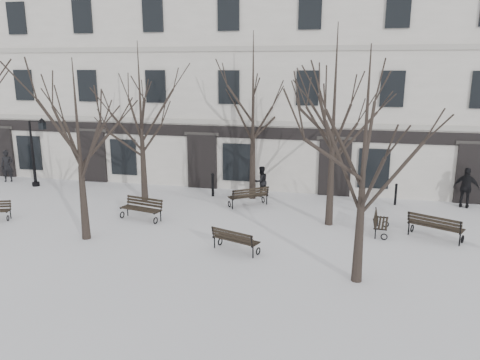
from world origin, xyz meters
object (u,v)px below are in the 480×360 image
(bench_1, at_px, (235,239))
(tree_2, at_px, (365,139))
(tree_1, at_px, (78,129))
(bench_3, at_px, (142,208))
(bench_2, at_px, (435,226))
(bench_4, at_px, (249,196))
(bench_5, at_px, (380,222))
(lamp_post, at_px, (36,147))

(bench_1, bearing_deg, tree_2, -177.67)
(tree_1, bearing_deg, bench_3, 66.89)
(bench_2, xyz_separation_m, bench_4, (-7.81, 2.67, -0.03))
(tree_1, height_order, bench_4, tree_1)
(bench_2, relative_size, bench_5, 1.23)
(bench_3, height_order, bench_4, bench_4)
(tree_1, xyz_separation_m, bench_1, (5.89, -0.04, -3.74))
(tree_1, relative_size, bench_1, 3.70)
(tree_2, height_order, bench_1, tree_2)
(bench_2, height_order, bench_4, bench_2)
(tree_1, bearing_deg, bench_4, 46.69)
(bench_1, height_order, bench_4, bench_4)
(bench_4, bearing_deg, bench_3, -1.59)
(bench_3, distance_m, bench_4, 5.03)
(bench_4, bearing_deg, tree_2, 87.87)
(bench_1, relative_size, lamp_post, 0.49)
(tree_1, height_order, bench_1, tree_1)
(tree_2, relative_size, bench_4, 3.75)
(bench_4, height_order, lamp_post, lamp_post)
(bench_3, relative_size, bench_5, 1.16)
(bench_2, height_order, bench_5, bench_2)
(tree_1, height_order, bench_2, tree_1)
(tree_1, distance_m, bench_3, 4.68)
(bench_3, bearing_deg, bench_1, -16.31)
(bench_2, bearing_deg, bench_1, 48.62)
(tree_1, bearing_deg, lamp_post, 135.35)
(tree_2, xyz_separation_m, lamp_post, (-16.86, 8.13, -2.24))
(bench_1, bearing_deg, tree_1, 20.40)
(tree_2, distance_m, bench_4, 9.36)
(bench_5, bearing_deg, tree_2, 174.78)
(bench_2, bearing_deg, tree_1, 38.88)
(bench_3, relative_size, bench_4, 1.04)
(bench_4, distance_m, lamp_post, 12.17)
(bench_1, bearing_deg, bench_5, -127.27)
(bench_5, bearing_deg, tree_1, 112.35)
(tree_1, height_order, bench_3, tree_1)
(bench_4, distance_m, bench_5, 6.27)
(bench_2, bearing_deg, tree_2, 82.04)
(bench_1, height_order, bench_5, bench_1)
(bench_4, xyz_separation_m, lamp_post, (-12.00, 1.15, 1.66))
(tree_2, bearing_deg, bench_2, 55.57)
(lamp_post, bearing_deg, bench_5, -11.23)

